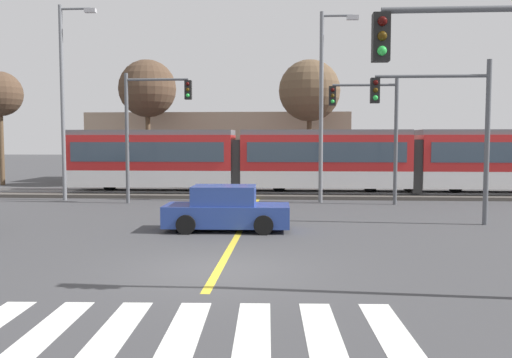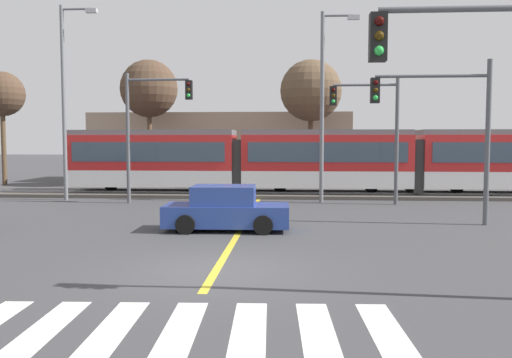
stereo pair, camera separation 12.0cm
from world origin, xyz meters
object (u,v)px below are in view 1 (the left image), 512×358
(sedan_crossing, at_px, (227,210))
(traffic_light_far_right, at_px, (373,121))
(light_rail_tram, at_px, (325,159))
(traffic_light_far_left, at_px, (148,117))
(bare_tree_east, at_px, (309,91))
(street_lamp_centre, at_px, (324,97))
(bare_tree_far_west, at_px, (0,95))
(bare_tree_west, at_px, (147,89))
(traffic_light_mid_right, at_px, (446,117))
(traffic_light_near_right, at_px, (500,94))
(street_lamp_west, at_px, (65,93))

(sedan_crossing, distance_m, traffic_light_far_right, 10.44)
(light_rail_tram, relative_size, traffic_light_far_right, 4.70)
(traffic_light_far_left, relative_size, bare_tree_east, 0.76)
(traffic_light_far_left, distance_m, bare_tree_east, 12.66)
(light_rail_tram, relative_size, street_lamp_centre, 3.04)
(traffic_light_far_right, xyz_separation_m, bare_tree_far_west, (-23.50, 9.68, 2.15))
(bare_tree_far_west, height_order, bare_tree_west, bare_tree_west)
(bare_tree_far_west, bearing_deg, bare_tree_west, -0.36)
(sedan_crossing, relative_size, bare_tree_far_west, 0.55)
(light_rail_tram, bearing_deg, bare_tree_far_west, 164.41)
(light_rail_tram, height_order, sedan_crossing, light_rail_tram)
(traffic_light_far_right, height_order, bare_tree_far_west, bare_tree_far_west)
(light_rail_tram, xyz_separation_m, bare_tree_west, (-11.33, 5.93, 4.38))
(bare_tree_west, bearing_deg, traffic_light_mid_right, -46.18)
(traffic_light_near_right, height_order, street_lamp_centre, street_lamp_centre)
(sedan_crossing, xyz_separation_m, bare_tree_west, (-7.33, 17.48, 5.73))
(sedan_crossing, bearing_deg, bare_tree_far_west, 134.87)
(light_rail_tram, height_order, street_lamp_west, street_lamp_west)
(traffic_light_far_right, relative_size, street_lamp_west, 0.61)
(bare_tree_far_west, relative_size, bare_tree_east, 0.94)
(traffic_light_far_right, xyz_separation_m, street_lamp_centre, (-2.27, 0.64, 1.19))
(sedan_crossing, height_order, traffic_light_mid_right, traffic_light_mid_right)
(street_lamp_centre, bearing_deg, traffic_light_mid_right, -59.54)
(street_lamp_west, bearing_deg, light_rail_tram, 12.31)
(bare_tree_far_west, bearing_deg, street_lamp_centre, -23.05)
(light_rail_tram, bearing_deg, street_lamp_west, -167.69)
(street_lamp_west, distance_m, bare_tree_east, 15.15)
(traffic_light_near_right, distance_m, traffic_light_mid_right, 9.55)
(traffic_light_near_right, distance_m, traffic_light_far_left, 18.60)
(light_rail_tram, distance_m, street_lamp_centre, 4.35)
(traffic_light_far_left, xyz_separation_m, street_lamp_centre, (8.44, 0.93, 1.01))
(light_rail_tram, xyz_separation_m, street_lamp_west, (-13.18, -2.88, 3.39))
(street_lamp_west, bearing_deg, bare_tree_far_west, 133.04)
(light_rail_tram, bearing_deg, traffic_light_near_right, -83.84)
(traffic_light_near_right, relative_size, traffic_light_far_right, 0.98)
(light_rail_tram, relative_size, traffic_light_mid_right, 4.74)
(traffic_light_near_right, bearing_deg, traffic_light_mid_right, 80.07)
(traffic_light_near_right, relative_size, bare_tree_east, 0.71)
(bare_tree_east, bearing_deg, traffic_light_near_right, -83.72)
(traffic_light_far_left, relative_size, traffic_light_mid_right, 1.06)
(street_lamp_centre, bearing_deg, bare_tree_east, 92.82)
(traffic_light_far_left, height_order, bare_tree_far_west, bare_tree_far_west)
(traffic_light_far_left, bearing_deg, light_rail_tram, 24.61)
(light_rail_tram, distance_m, traffic_light_mid_right, 10.59)
(bare_tree_far_west, distance_m, bare_tree_east, 20.81)
(traffic_light_near_right, relative_size, traffic_light_far_left, 0.94)
(sedan_crossing, bearing_deg, traffic_light_far_left, 121.65)
(traffic_light_mid_right, bearing_deg, traffic_light_far_left, 155.00)
(traffic_light_far_right, distance_m, bare_tree_east, 9.93)
(traffic_light_far_right, relative_size, bare_tree_far_west, 0.78)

